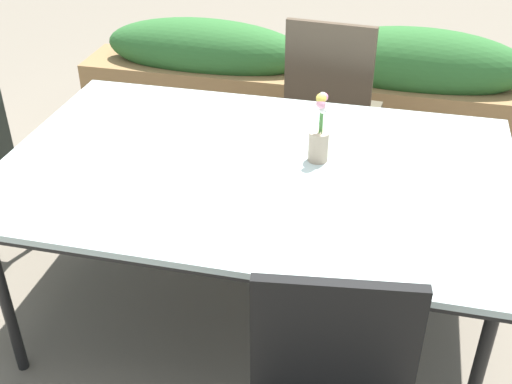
{
  "coord_description": "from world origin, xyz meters",
  "views": [
    {
      "loc": [
        0.42,
        -1.94,
        1.91
      ],
      "look_at": [
        -0.04,
        0.02,
        0.62
      ],
      "focal_mm": 44.86,
      "sensor_mm": 36.0,
      "label": 1
    }
  ],
  "objects_px": {
    "dining_table": "(256,175)",
    "planter_box": "(308,88)",
    "flower_vase": "(319,137)",
    "chair_far_side": "(331,106)"
  },
  "relations": [
    {
      "from": "dining_table",
      "to": "flower_vase",
      "type": "bearing_deg",
      "value": 22.72
    },
    {
      "from": "flower_vase",
      "to": "planter_box",
      "type": "bearing_deg",
      "value": 100.0
    },
    {
      "from": "chair_far_side",
      "to": "planter_box",
      "type": "relative_size",
      "value": 0.37
    },
    {
      "from": "dining_table",
      "to": "planter_box",
      "type": "relative_size",
      "value": 0.67
    },
    {
      "from": "dining_table",
      "to": "chair_far_side",
      "type": "distance_m",
      "value": 0.99
    },
    {
      "from": "dining_table",
      "to": "flower_vase",
      "type": "height_order",
      "value": "flower_vase"
    },
    {
      "from": "flower_vase",
      "to": "planter_box",
      "type": "distance_m",
      "value": 1.6
    },
    {
      "from": "dining_table",
      "to": "planter_box",
      "type": "height_order",
      "value": "planter_box"
    },
    {
      "from": "flower_vase",
      "to": "chair_far_side",
      "type": "bearing_deg",
      "value": 93.54
    },
    {
      "from": "flower_vase",
      "to": "planter_box",
      "type": "xyz_separation_m",
      "value": [
        -0.27,
        1.51,
        -0.47
      ]
    }
  ]
}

